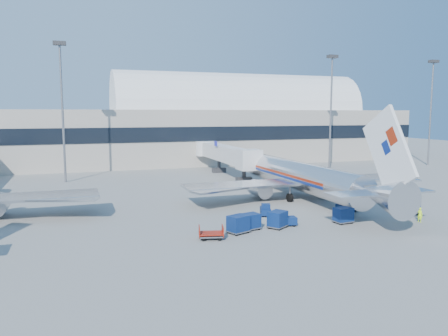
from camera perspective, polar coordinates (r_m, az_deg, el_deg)
name	(u,v)px	position (r m, az deg, el deg)	size (l,w,h in m)	color
ground	(246,212)	(50.42, 2.90, -5.74)	(260.00, 260.00, 0.00)	gray
terminal	(97,130)	(101.76, -16.30, 4.75)	(170.00, 28.15, 21.00)	#B2AA9E
airliner_main	(304,177)	(58.16, 10.44, -1.19)	(32.00, 37.26, 12.07)	silver
jetbridge_near	(223,153)	(81.03, -0.18, 1.96)	(4.40, 27.50, 6.25)	silver
mast_west	(62,91)	(75.73, -20.45, 9.38)	(2.00, 1.20, 22.60)	slate
mast_east	(331,95)	(89.81, 13.84, 9.20)	(2.00, 1.20, 22.60)	slate
mast_far_east	(432,97)	(105.38, 25.48, 8.38)	(2.00, 1.20, 22.60)	slate
barrier_near	(367,195)	(60.85, 18.15, -3.43)	(3.00, 0.55, 0.90)	#9E9E96
barrier_mid	(387,194)	(62.87, 20.56, -3.20)	(3.00, 0.55, 0.90)	#9E9E96
barrier_far	(407,193)	(65.00, 22.81, -2.98)	(3.00, 0.55, 0.90)	#9E9E96
tug_lead	(284,219)	(44.49, 7.86, -6.66)	(2.39, 1.44, 1.47)	navy
tug_right	(347,204)	(53.04, 15.73, -4.53)	(2.65, 2.73, 1.66)	navy
tug_left	(265,210)	(48.68, 5.42, -5.47)	(1.69, 2.35, 1.39)	navy
cart_train_a	(278,219)	(43.54, 7.01, -6.64)	(2.39, 2.28, 1.68)	navy
cart_train_b	(250,221)	(42.69, 3.46, -6.95)	(2.10, 1.80, 1.59)	navy
cart_train_c	(238,224)	(41.40, 1.87, -7.30)	(2.34, 2.08, 1.70)	navy
cart_solo_near	(343,215)	(46.73, 15.31, -5.93)	(1.98, 1.60, 1.62)	navy
cart_solo_far	(409,206)	(53.27, 23.07, -4.59)	(2.08, 1.65, 1.74)	navy
cart_open_red	(211,235)	(39.64, -1.66, -8.68)	(2.51, 2.03, 0.59)	slate
ramp_worker	(420,215)	(49.92, 24.21, -5.59)	(0.57, 0.37, 1.55)	#C0FF1A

